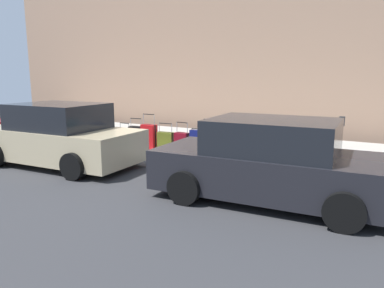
{
  "coord_description": "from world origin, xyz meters",
  "views": [
    {
      "loc": [
        -6.7,
        8.4,
        2.36
      ],
      "look_at": [
        -2.11,
        0.28,
        0.6
      ],
      "focal_mm": 34.21,
      "sensor_mm": 36.0,
      "label": 1
    }
  ],
  "objects_px": {
    "suitcase_black_9": "(136,137)",
    "suitcase_teal_3": "(226,144)",
    "bollard_post": "(90,131)",
    "suitcase_silver_4": "(210,143)",
    "parking_meter": "(341,135)",
    "suitcase_teal_10": "(125,138)",
    "suitcase_red_1": "(259,151)",
    "suitcase_olive_7": "(166,141)",
    "fire_hydrant": "(107,131)",
    "suitcase_maroon_6": "(182,142)",
    "suitcase_navy_5": "(196,142)",
    "suitcase_black_2": "(242,149)",
    "parked_car_beige_1": "(60,137)",
    "suitcase_olive_0": "(281,150)",
    "parked_car_charcoal_0": "(272,163)",
    "suitcase_red_8": "(149,137)"
  },
  "relations": [
    {
      "from": "suitcase_black_9",
      "to": "suitcase_teal_3",
      "type": "bearing_deg",
      "value": -179.94
    },
    {
      "from": "suitcase_black_9",
      "to": "bollard_post",
      "type": "height_order",
      "value": "suitcase_black_9"
    },
    {
      "from": "suitcase_silver_4",
      "to": "parking_meter",
      "type": "distance_m",
      "value": 3.37
    },
    {
      "from": "suitcase_teal_10",
      "to": "suitcase_red_1",
      "type": "bearing_deg",
      "value": 178.45
    },
    {
      "from": "suitcase_olive_7",
      "to": "fire_hydrant",
      "type": "bearing_deg",
      "value": 0.34
    },
    {
      "from": "suitcase_teal_3",
      "to": "suitcase_maroon_6",
      "type": "height_order",
      "value": "suitcase_teal_3"
    },
    {
      "from": "suitcase_navy_5",
      "to": "fire_hydrant",
      "type": "distance_m",
      "value": 3.32
    },
    {
      "from": "suitcase_teal_3",
      "to": "suitcase_maroon_6",
      "type": "distance_m",
      "value": 1.44
    },
    {
      "from": "bollard_post",
      "to": "suitcase_navy_5",
      "type": "bearing_deg",
      "value": -176.81
    },
    {
      "from": "suitcase_red_1",
      "to": "suitcase_black_2",
      "type": "height_order",
      "value": "suitcase_black_2"
    },
    {
      "from": "suitcase_red_1",
      "to": "fire_hydrant",
      "type": "xyz_separation_m",
      "value": [
        5.23,
        -0.05,
        0.12
      ]
    },
    {
      "from": "suitcase_navy_5",
      "to": "parked_car_beige_1",
      "type": "bearing_deg",
      "value": 40.57
    },
    {
      "from": "suitcase_olive_0",
      "to": "suitcase_black_2",
      "type": "relative_size",
      "value": 0.98
    },
    {
      "from": "suitcase_olive_7",
      "to": "suitcase_red_1",
      "type": "bearing_deg",
      "value": 178.69
    },
    {
      "from": "suitcase_teal_3",
      "to": "suitcase_black_9",
      "type": "height_order",
      "value": "suitcase_teal_3"
    },
    {
      "from": "suitcase_black_9",
      "to": "parking_meter",
      "type": "bearing_deg",
      "value": -177.72
    },
    {
      "from": "suitcase_black_9",
      "to": "parked_car_charcoal_0",
      "type": "xyz_separation_m",
      "value": [
        -5.05,
        2.34,
        0.26
      ]
    },
    {
      "from": "suitcase_silver_4",
      "to": "fire_hydrant",
      "type": "distance_m",
      "value": 3.8
    },
    {
      "from": "parking_meter",
      "to": "parked_car_beige_1",
      "type": "bearing_deg",
      "value": 21.32
    },
    {
      "from": "suitcase_navy_5",
      "to": "suitcase_black_2",
      "type": "bearing_deg",
      "value": 177.39
    },
    {
      "from": "suitcase_olive_0",
      "to": "suitcase_maroon_6",
      "type": "bearing_deg",
      "value": -0.98
    },
    {
      "from": "parked_car_charcoal_0",
      "to": "suitcase_olive_7",
      "type": "bearing_deg",
      "value": -30.61
    },
    {
      "from": "suitcase_maroon_6",
      "to": "parking_meter",
      "type": "relative_size",
      "value": 0.71
    },
    {
      "from": "suitcase_silver_4",
      "to": "bollard_post",
      "type": "bearing_deg",
      "value": 1.65
    },
    {
      "from": "suitcase_black_2",
      "to": "suitcase_black_9",
      "type": "distance_m",
      "value": 3.52
    },
    {
      "from": "suitcase_black_9",
      "to": "bollard_post",
      "type": "distance_m",
      "value": 1.82
    },
    {
      "from": "suitcase_olive_0",
      "to": "parked_car_beige_1",
      "type": "height_order",
      "value": "parked_car_beige_1"
    },
    {
      "from": "suitcase_navy_5",
      "to": "suitcase_teal_3",
      "type": "bearing_deg",
      "value": 177.03
    },
    {
      "from": "suitcase_silver_4",
      "to": "suitcase_maroon_6",
      "type": "height_order",
      "value": "suitcase_silver_4"
    },
    {
      "from": "suitcase_navy_5",
      "to": "bollard_post",
      "type": "xyz_separation_m",
      "value": [
        3.91,
        0.22,
        0.05
      ]
    },
    {
      "from": "suitcase_teal_3",
      "to": "suitcase_olive_7",
      "type": "relative_size",
      "value": 1.17
    },
    {
      "from": "suitcase_red_8",
      "to": "suitcase_black_9",
      "type": "bearing_deg",
      "value": -6.55
    },
    {
      "from": "suitcase_silver_4",
      "to": "fire_hydrant",
      "type": "relative_size",
      "value": 1.29
    },
    {
      "from": "suitcase_silver_4",
      "to": "suitcase_teal_10",
      "type": "distance_m",
      "value": 3.1
    },
    {
      "from": "suitcase_maroon_6",
      "to": "fire_hydrant",
      "type": "relative_size",
      "value": 1.1
    },
    {
      "from": "bollard_post",
      "to": "suitcase_red_1",
      "type": "bearing_deg",
      "value": -179.05
    },
    {
      "from": "suitcase_red_1",
      "to": "parked_car_beige_1",
      "type": "bearing_deg",
      "value": 25.74
    },
    {
      "from": "suitcase_olive_0",
      "to": "parking_meter",
      "type": "distance_m",
      "value": 1.45
    },
    {
      "from": "suitcase_olive_7",
      "to": "parked_car_beige_1",
      "type": "distance_m",
      "value": 2.96
    },
    {
      "from": "suitcase_maroon_6",
      "to": "suitcase_red_8",
      "type": "distance_m",
      "value": 1.1
    },
    {
      "from": "parking_meter",
      "to": "fire_hydrant",
      "type": "bearing_deg",
      "value": 2.01
    },
    {
      "from": "suitcase_black_2",
      "to": "bollard_post",
      "type": "distance_m",
      "value": 5.33
    },
    {
      "from": "suitcase_teal_3",
      "to": "suitcase_silver_4",
      "type": "relative_size",
      "value": 0.93
    },
    {
      "from": "suitcase_maroon_6",
      "to": "suitcase_black_9",
      "type": "height_order",
      "value": "suitcase_black_9"
    },
    {
      "from": "suitcase_black_2",
      "to": "suitcase_teal_3",
      "type": "xyz_separation_m",
      "value": [
        0.45,
        -0.01,
        0.08
      ]
    },
    {
      "from": "suitcase_red_8",
      "to": "suitcase_silver_4",
      "type": "bearing_deg",
      "value": -179.34
    },
    {
      "from": "suitcase_teal_10",
      "to": "fire_hydrant",
      "type": "distance_m",
      "value": 0.73
    },
    {
      "from": "suitcase_red_1",
      "to": "suitcase_black_9",
      "type": "distance_m",
      "value": 4.02
    },
    {
      "from": "suitcase_maroon_6",
      "to": "parked_car_beige_1",
      "type": "xyz_separation_m",
      "value": [
        2.32,
        2.4,
        0.33
      ]
    },
    {
      "from": "suitcase_olive_0",
      "to": "suitcase_navy_5",
      "type": "relative_size",
      "value": 1.04
    }
  ]
}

